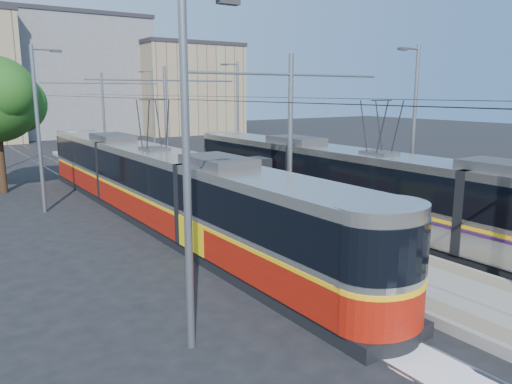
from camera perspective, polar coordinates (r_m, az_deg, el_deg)
ground at (r=15.61m, az=22.41°, el=-11.52°), size 160.00×160.00×0.00m
platform at (r=28.17m, az=-7.48°, el=-0.37°), size 4.00×50.00×0.30m
tactile_strip_left at (r=27.54m, az=-10.18°, el=-0.40°), size 0.70×50.00×0.01m
tactile_strip_right at (r=28.80m, az=-4.91°, el=0.26°), size 0.70×50.00×0.01m
rails at (r=28.20m, az=-7.47°, el=-0.64°), size 8.71×70.00×0.03m
tram_left at (r=23.04m, az=-11.38°, el=0.82°), size 2.43×28.65×5.50m
tram_right at (r=21.70m, az=13.71°, el=0.47°), size 2.43×27.89×5.50m
catenary at (r=25.10m, az=-4.79°, el=8.33°), size 9.20×70.00×7.00m
street_lamps at (r=31.27m, az=-10.99°, el=8.13°), size 15.18×38.22×8.00m
shelter at (r=23.21m, az=0.35°, el=0.96°), size 0.76×1.19×2.57m
tree at (r=32.71m, az=-27.17°, el=9.27°), size 5.43×5.02×7.89m
building_centre at (r=74.04m, az=-20.16°, el=12.30°), size 18.36×14.28×15.77m
building_right at (r=73.21m, az=-7.99°, el=11.62°), size 14.28×10.20×12.53m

